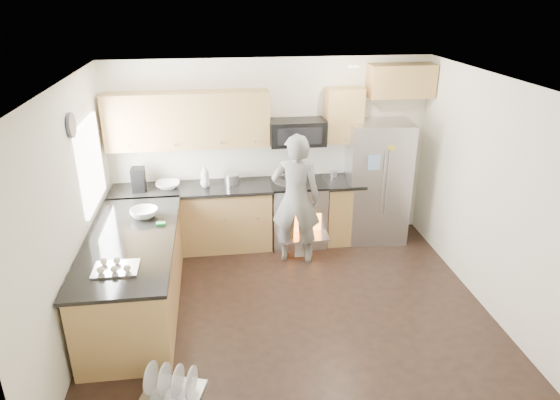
{
  "coord_description": "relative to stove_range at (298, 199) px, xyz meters",
  "views": [
    {
      "loc": [
        -0.77,
        -4.77,
        3.43
      ],
      "look_at": [
        -0.06,
        0.5,
        1.18
      ],
      "focal_mm": 32.0,
      "sensor_mm": 36.0,
      "label": 1
    }
  ],
  "objects": [
    {
      "name": "peninsula",
      "position": [
        -2.1,
        -1.44,
        -0.21
      ],
      "size": [
        0.96,
        2.36,
        1.03
      ],
      "color": "#BF854C",
      "rests_on": "ground"
    },
    {
      "name": "dish_rack",
      "position": [
        -1.63,
        -2.86,
        -0.59
      ],
      "size": [
        0.64,
        0.57,
        0.33
      ],
      "rotation": [
        0.0,
        0.0,
        -0.3
      ],
      "color": "#B7B7BC",
      "rests_on": "ground"
    },
    {
      "name": "room_shell",
      "position": [
        -0.39,
        -1.68,
        1.0
      ],
      "size": [
        4.54,
        4.04,
        2.62
      ],
      "color": "white",
      "rests_on": "ground"
    },
    {
      "name": "person",
      "position": [
        -0.11,
        -0.52,
        0.21
      ],
      "size": [
        0.73,
        0.57,
        1.78
      ],
      "primitive_type": "imported",
      "rotation": [
        0.0,
        0.0,
        2.9
      ],
      "color": "gray",
      "rests_on": "ground"
    },
    {
      "name": "ground",
      "position": [
        -0.35,
        -1.69,
        -0.68
      ],
      "size": [
        4.5,
        4.5,
        0.0
      ],
      "primitive_type": "plane",
      "color": "black",
      "rests_on": "ground"
    },
    {
      "name": "stove_range",
      "position": [
        0.0,
        0.0,
        0.0
      ],
      "size": [
        0.76,
        0.97,
        1.79
      ],
      "color": "#B7B7BC",
      "rests_on": "ground"
    },
    {
      "name": "back_cabinet_run",
      "position": [
        -0.94,
        0.05,
        0.29
      ],
      "size": [
        4.45,
        0.64,
        2.5
      ],
      "color": "#BF854C",
      "rests_on": "ground"
    },
    {
      "name": "refrigerator",
      "position": [
        1.15,
        0.01,
        0.2
      ],
      "size": [
        0.91,
        0.74,
        1.75
      ],
      "rotation": [
        0.0,
        0.0,
        -0.08
      ],
      "color": "#B7B7BC",
      "rests_on": "ground"
    }
  ]
}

